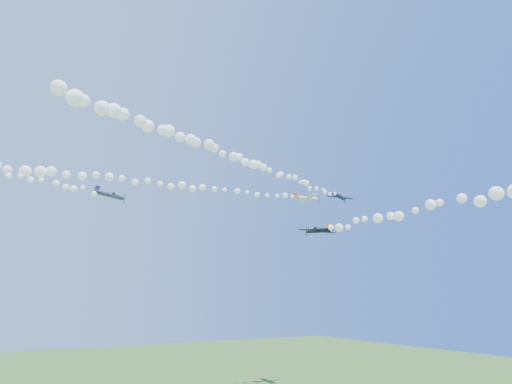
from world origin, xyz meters
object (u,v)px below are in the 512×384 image
plane_navy (339,197)px  plane_grey (110,195)px  plane_white (307,198)px  plane_black (317,231)px

plane_navy → plane_grey: plane_navy is taller
plane_white → plane_grey: plane_white is taller
plane_navy → plane_grey: bearing=137.6°
plane_navy → plane_black: (-23.38, -19.65, -12.94)m
plane_navy → plane_grey: (-50.63, 19.90, -1.75)m
plane_black → plane_navy: bearing=-49.1°
plane_black → plane_white: bearing=-34.7°
plane_white → plane_black: size_ratio=1.19×
plane_white → plane_navy: plane_white is taller
plane_navy → plane_black: bearing=-160.9°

